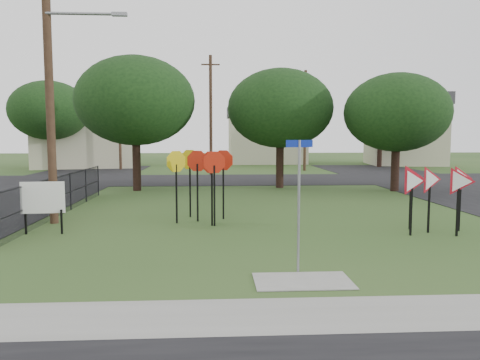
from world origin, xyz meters
name	(u,v)px	position (x,y,z in m)	size (l,w,h in m)	color
ground	(285,253)	(0.00, 0.00, 0.00)	(140.00, 140.00, 0.00)	#29471A
sidewalk	(323,314)	(0.00, -4.20, 0.01)	(30.00, 1.60, 0.02)	gray
planting_strip	(343,347)	(0.00, -5.40, 0.01)	(30.00, 0.80, 0.02)	#29471A
street_far	(240,180)	(0.00, 20.00, 0.01)	(60.00, 8.00, 0.02)	black
curb_pad	(303,281)	(0.00, -2.40, 0.01)	(2.00, 1.20, 0.02)	gray
street_name_sign	(299,197)	(0.02, -1.77, 1.67)	(0.59, 0.13, 2.91)	gray
stop_sign_cluster	(202,169)	(-2.22, 4.46, 1.86)	(2.30, 2.02, 2.51)	black
yield_sign_cluster	(434,183)	(4.94, 2.18, 1.57)	(2.69, 1.34, 2.12)	black
info_board	(43,200)	(-7.01, 2.69, 1.07)	(1.29, 0.15, 1.61)	black
utility_pole_main	(51,69)	(-7.24, 4.50, 5.21)	(3.55, 0.33, 10.00)	#462F20
far_pole_a	(211,114)	(-2.00, 24.00, 4.60)	(1.40, 0.24, 9.00)	#462F20
far_pole_b	(305,120)	(6.00, 28.00, 4.35)	(1.40, 0.24, 8.50)	#462F20
far_pole_c	(119,117)	(-10.00, 30.00, 4.60)	(1.40, 0.24, 9.00)	#462F20
fence_run	(61,194)	(-7.60, 6.25, 0.78)	(0.05, 11.55, 1.50)	black
house_left	(86,129)	(-14.00, 34.00, 3.65)	(10.58, 8.88, 7.20)	beige
house_mid	(266,134)	(4.00, 40.00, 3.15)	(8.40, 8.40, 6.20)	beige
house_right	(404,129)	(18.00, 36.00, 3.65)	(8.30, 8.30, 7.20)	beige
tree_near_left	(135,101)	(-6.00, 14.00, 4.86)	(6.40, 6.40, 7.27)	black
tree_near_mid	(280,108)	(2.00, 15.00, 4.54)	(6.00, 6.00, 6.80)	black
tree_near_right	(397,113)	(8.00, 13.00, 4.22)	(5.60, 5.60, 6.33)	black
tree_far_left	(49,110)	(-16.00, 30.00, 5.17)	(6.80, 6.80, 7.73)	black
tree_far_right	(380,119)	(14.00, 32.00, 4.54)	(6.00, 6.00, 6.80)	black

